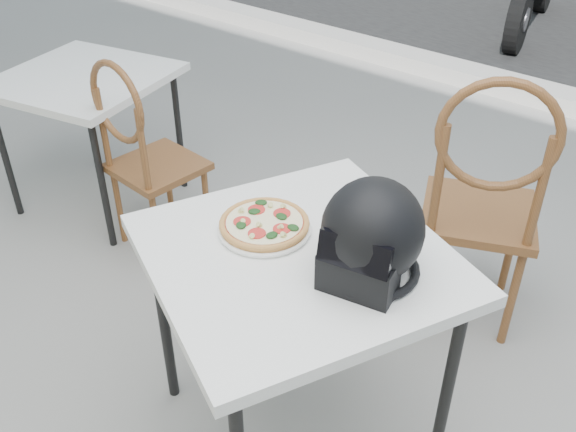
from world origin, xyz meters
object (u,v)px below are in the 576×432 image
Objects in this scene: pizza at (264,223)px; helmet at (371,237)px; cafe_chair_side at (142,148)px; cafe_chair_main at (484,194)px; cafe_table_main at (298,271)px; cafe_table_side at (84,87)px; plate at (265,229)px.

pizza is 0.90× the size of helmet.
cafe_chair_main is at bearing -156.88° from cafe_chair_side.
helmet is at bearing 4.71° from pizza.
cafe_table_main is at bearing 165.95° from cafe_chair_side.
pizza is at bearing 173.17° from helmet.
pizza is 0.27× the size of cafe_chair_main.
cafe_table_main is at bearing 53.71° from cafe_chair_main.
cafe_table_side is 0.56m from cafe_chair_side.
cafe_table_side is (-1.61, 0.48, -0.14)m from plate.
helmet is 2.03m from cafe_table_side.
helmet is 0.37× the size of cafe_table_side.
cafe_chair_side reaches higher than cafe_table_side.
cafe_table_side is (-1.94, -0.38, 0.02)m from cafe_chair_main.
cafe_table_main is 0.90m from cafe_chair_main.
cafe_table_main is at bearing -179.01° from helmet.
cafe_chair_main is (0.33, 0.86, -0.18)m from pizza.
cafe_table_main is 3.00× the size of plate.
pizza is (0.00, 0.00, 0.02)m from plate.
pizza is at bearing 65.88° from plate.
cafe_chair_main is 1.48m from cafe_chair_side.
helmet is (0.21, 0.05, 0.20)m from cafe_table_main.
helmet is 0.30× the size of cafe_chair_main.
plate is 0.93m from cafe_chair_main.
cafe_chair_main is at bearing 79.91° from helmet.
helmet is at bearing -13.05° from cafe_table_side.
cafe_table_side is (-1.75, 0.50, -0.06)m from cafe_table_main.
helmet reaches higher than plate.
pizza is 1.16m from cafe_chair_side.
cafe_chair_main is 1.16× the size of cafe_chair_side.
helmet is (0.35, 0.03, 0.10)m from pizza.
cafe_chair_side is (-1.06, 0.38, -0.27)m from pizza.
helmet is at bearing 4.74° from plate.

